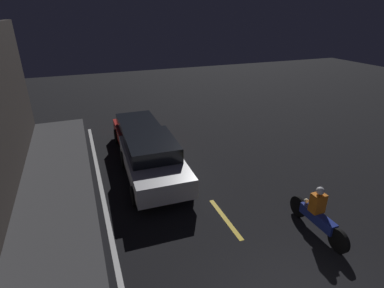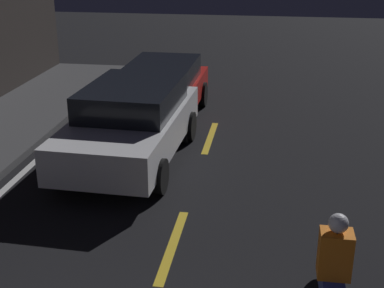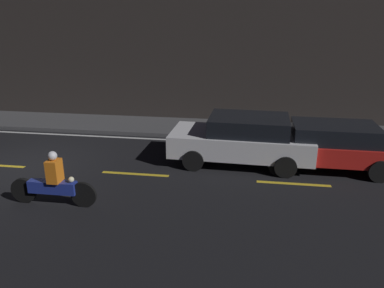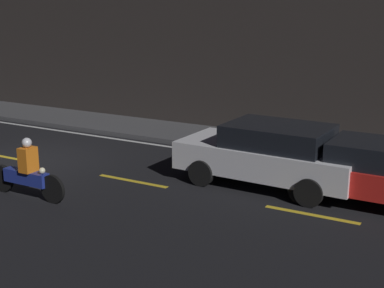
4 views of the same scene
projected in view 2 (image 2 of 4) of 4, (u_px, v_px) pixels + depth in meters
name	position (u px, v px, depth m)	size (l,w,h in m)	color
lane_dash_d	(172.00, 245.00, 7.71)	(2.00, 0.14, 0.01)	gold
lane_dash_e	(210.00, 137.00, 11.86)	(2.00, 0.14, 0.01)	gold
sedan_white	(131.00, 121.00, 10.44)	(4.37, 2.14, 1.50)	silver
taxi_red	(160.00, 90.00, 12.77)	(4.40, 1.89, 1.37)	red
motorcycle	(333.00, 284.00, 5.92)	(2.19, 0.36, 1.39)	black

